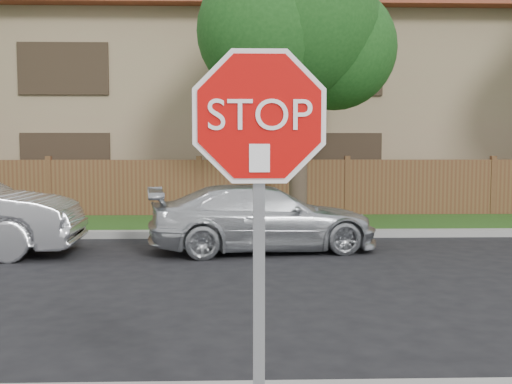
{
  "coord_description": "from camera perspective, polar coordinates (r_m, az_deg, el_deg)",
  "views": [
    {
      "loc": [
        1.05,
        -4.7,
        2.0
      ],
      "look_at": [
        1.16,
        -0.9,
        1.7
      ],
      "focal_mm": 42.0,
      "sensor_mm": 36.0,
      "label": 1
    }
  ],
  "objects": [
    {
      "name": "apartment_building",
      "position": [
        21.78,
        -4.52,
        8.53
      ],
      "size": [
        35.2,
        9.2,
        7.2
      ],
      "color": "#9E8262",
      "rests_on": "ground"
    },
    {
      "name": "stop_sign",
      "position": [
        3.22,
        0.31,
        1.48
      ],
      "size": [
        1.01,
        0.13,
        2.55
      ],
      "color": "gray",
      "rests_on": "sidewalk_near"
    },
    {
      "name": "tree_mid",
      "position": [
        14.63,
        4.24,
        15.84
      ],
      "size": [
        4.8,
        3.9,
        7.35
      ],
      "color": "#382B21",
      "rests_on": "ground"
    },
    {
      "name": "grass_strip",
      "position": [
        14.67,
        -5.81,
        -3.11
      ],
      "size": [
        70.0,
        3.0,
        0.12
      ],
      "primitive_type": "cube",
      "color": "#1E4714",
      "rests_on": "ground"
    },
    {
      "name": "far_curb",
      "position": [
        13.03,
        -6.33,
        -4.0
      ],
      "size": [
        70.0,
        0.3,
        0.15
      ],
      "primitive_type": "cube",
      "color": "gray",
      "rests_on": "ground"
    },
    {
      "name": "sedan_right",
      "position": [
        11.29,
        0.69,
        -2.49
      ],
      "size": [
        4.51,
        2.38,
        1.25
      ],
      "primitive_type": "imported",
      "rotation": [
        0.0,
        0.0,
        1.72
      ],
      "color": "silver",
      "rests_on": "ground"
    },
    {
      "name": "fence",
      "position": [
        16.18,
        -5.43,
        0.24
      ],
      "size": [
        70.0,
        0.12,
        1.6
      ],
      "primitive_type": "cube",
      "color": "brown",
      "rests_on": "ground"
    }
  ]
}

